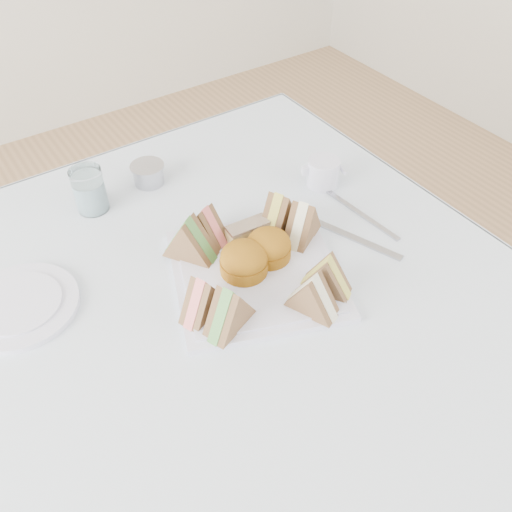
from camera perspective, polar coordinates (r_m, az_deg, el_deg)
floor at (r=1.55m, az=-2.66°, el=-22.78°), size 4.00×4.00×0.00m
table at (r=1.22m, az=-3.24°, el=-15.96°), size 0.90×0.90×0.74m
tablecloth at (r=0.92m, az=-4.16°, el=-4.28°), size 1.02×1.02×0.01m
serving_plate at (r=0.94m, az=0.00°, el=-1.93°), size 0.36×0.36×0.01m
sandwich_fl_a at (r=0.85m, az=-5.66°, el=-4.22°), size 0.09×0.07×0.07m
sandwich_fl_b at (r=0.83m, az=-2.86°, el=-5.43°), size 0.10×0.07×0.08m
sandwich_fr_a at (r=0.89m, az=7.46°, el=-1.89°), size 0.08×0.09×0.07m
sandwich_fr_b at (r=0.85m, az=6.00°, el=-3.90°), size 0.07×0.09×0.08m
sandwich_bl_a at (r=0.94m, az=-7.02°, el=1.94°), size 0.09×0.10×0.09m
sandwich_bl_b at (r=0.97m, az=-5.26°, el=3.39°), size 0.07×0.09×0.07m
sandwich_br_a at (r=0.98m, az=4.93°, el=3.75°), size 0.10×0.08×0.08m
sandwich_br_b at (r=0.99m, az=2.38°, el=4.72°), size 0.10×0.08×0.08m
scone_left at (r=0.92m, az=-1.28°, el=-0.44°), size 0.11×0.11×0.06m
scone_right at (r=0.94m, az=1.34°, el=1.02°), size 0.09×0.09×0.05m
pastry_slice at (r=0.98m, az=-0.88°, el=2.57°), size 0.08×0.04×0.04m
side_plate at (r=0.97m, az=-23.57°, el=-4.82°), size 0.22×0.22×0.01m
water_glass at (r=1.10m, az=-17.14°, el=6.66°), size 0.07×0.07×0.09m
tea_strainer at (r=1.16m, az=-11.26°, el=8.38°), size 0.08×0.08×0.04m
knife at (r=1.03m, az=10.45°, el=1.79°), size 0.08×0.18×0.00m
fork at (r=1.08m, az=11.27°, el=4.16°), size 0.02×0.18×0.00m
creamer_jug at (r=1.14m, az=7.07°, el=8.72°), size 0.08×0.08×0.06m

